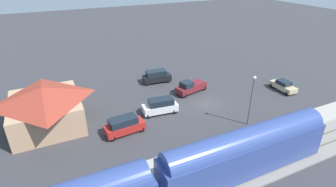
% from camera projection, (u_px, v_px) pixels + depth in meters
% --- Properties ---
extents(ground_plane, '(200.00, 200.00, 0.00)m').
position_uv_depth(ground_plane, '(207.00, 103.00, 40.28)').
color(ground_plane, '#38383D').
extents(railway_track, '(4.80, 70.00, 0.30)m').
position_uv_depth(railway_track, '(277.00, 158.00, 28.93)').
color(railway_track, gray).
rests_on(railway_track, ground).
extents(platform, '(3.20, 46.00, 0.30)m').
position_uv_depth(platform, '(252.00, 138.00, 32.14)').
color(platform, '#A8A399').
rests_on(platform, ground).
extents(station_building, '(10.35, 9.13, 5.41)m').
position_uv_depth(station_building, '(45.00, 106.00, 33.78)').
color(station_building, tan).
rests_on(station_building, ground).
extents(pedestrian_on_platform, '(0.36, 0.36, 1.71)m').
position_uv_depth(pedestrian_on_platform, '(204.00, 151.00, 28.15)').
color(pedestrian_on_platform, '#333338').
rests_on(pedestrian_on_platform, platform).
extents(pickup_maroon, '(3.18, 5.71, 2.14)m').
position_uv_depth(pickup_maroon, '(191.00, 87.00, 43.17)').
color(pickup_maroon, maroon).
rests_on(pickup_maroon, ground).
extents(suv_black, '(2.45, 5.07, 2.22)m').
position_uv_depth(suv_black, '(157.00, 76.00, 46.78)').
color(suv_black, black).
rests_on(suv_black, ground).
extents(suv_red, '(2.38, 5.05, 2.22)m').
position_uv_depth(suv_red, '(124.00, 125.00, 32.79)').
color(suv_red, red).
rests_on(suv_red, ground).
extents(sedan_tan, '(4.53, 2.34, 1.74)m').
position_uv_depth(sedan_tan, '(283.00, 86.00, 43.91)').
color(sedan_tan, '#C6B284').
rests_on(sedan_tan, ground).
extents(suv_white, '(2.46, 5.08, 2.22)m').
position_uv_depth(suv_white, '(160.00, 106.00, 37.23)').
color(suv_white, white).
rests_on(suv_white, ground).
extents(light_pole_near_platform, '(0.44, 0.44, 6.91)m').
position_uv_depth(light_pole_near_platform, '(252.00, 94.00, 33.12)').
color(light_pole_near_platform, '#515156').
rests_on(light_pole_near_platform, ground).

